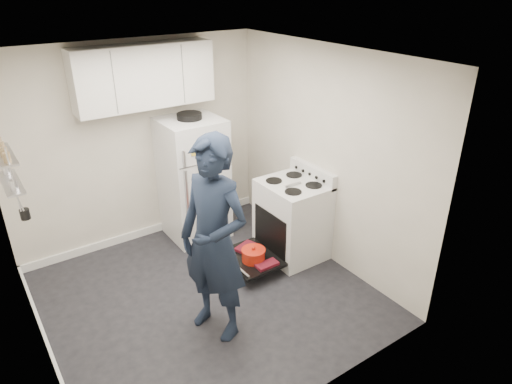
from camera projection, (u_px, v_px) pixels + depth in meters
room at (197, 195)px, 4.40m from camera, size 3.21×3.21×2.51m
electric_range at (291, 220)px, 5.47m from camera, size 0.66×0.76×1.10m
open_oven_door at (252, 257)px, 5.27m from camera, size 0.55×0.70×0.22m
refrigerator at (193, 179)px, 5.78m from camera, size 0.72×0.74×1.64m
upper_cabinets at (144, 76)px, 5.12m from camera, size 1.60×0.33×0.70m
wall_shelf_rack at (8, 169)px, 3.78m from camera, size 0.14×0.60×0.61m
person at (214, 241)px, 4.07m from camera, size 0.70×0.84×1.98m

